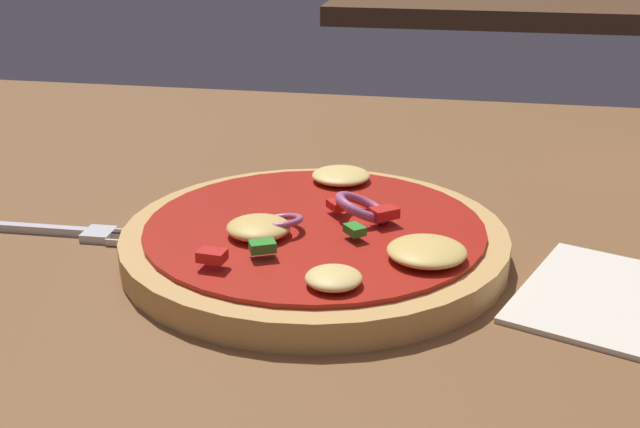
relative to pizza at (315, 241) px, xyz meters
name	(u,v)px	position (x,y,z in m)	size (l,w,h in m)	color
dining_table	(396,290)	(0.05, 0.00, -0.03)	(1.29, 0.82, 0.04)	brown
pizza	(315,241)	(0.00, 0.00, 0.00)	(0.23, 0.23, 0.04)	tan
fork	(53,233)	(-0.17, 0.00, -0.01)	(0.17, 0.02, 0.01)	silver
napkin	(636,305)	(0.18, -0.03, -0.01)	(0.15, 0.14, 0.00)	silver
background_table	(487,1)	(0.10, 1.42, -0.03)	(0.62, 0.61, 0.04)	#4C301C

